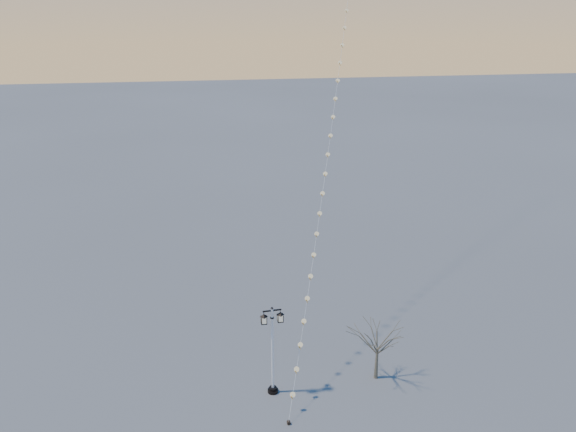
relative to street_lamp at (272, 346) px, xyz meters
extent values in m
plane|color=#5A5A5A|center=(-0.43, -1.07, -2.91)|extent=(300.00, 300.00, 0.00)
cylinder|color=black|center=(0.00, 0.00, -2.82)|extent=(0.58, 0.58, 0.17)
cylinder|color=black|center=(0.00, 0.00, -2.67)|extent=(0.42, 0.42, 0.15)
cylinder|color=white|center=(0.00, 0.00, -0.15)|extent=(0.14, 0.14, 4.90)
cylinder|color=black|center=(0.00, 0.00, 1.73)|extent=(0.21, 0.21, 0.06)
cube|color=black|center=(0.00, 0.00, 2.15)|extent=(0.99, 0.13, 0.06)
sphere|color=black|center=(0.00, 0.00, 2.27)|extent=(0.15, 0.15, 0.15)
pyramid|color=black|center=(-0.44, -0.03, 1.99)|extent=(0.46, 0.46, 0.15)
cube|color=beige|center=(-0.44, -0.03, 1.67)|extent=(0.27, 0.27, 0.35)
cube|color=black|center=(-0.44, -0.03, 1.47)|extent=(0.31, 0.31, 0.04)
pyramid|color=black|center=(0.44, 0.03, 1.99)|extent=(0.46, 0.46, 0.15)
cube|color=beige|center=(0.44, 0.03, 1.67)|extent=(0.27, 0.27, 0.35)
cube|color=black|center=(0.44, 0.03, 1.47)|extent=(0.31, 0.31, 0.04)
cone|color=brown|center=(5.95, 0.26, -1.93)|extent=(0.23, 0.23, 1.95)
cylinder|color=black|center=(0.40, -2.67, -2.82)|extent=(0.18, 0.18, 0.18)
cylinder|color=black|center=(0.40, -2.67, -2.79)|extent=(0.03, 0.03, 0.23)
cone|color=orange|center=(7.13, 14.25, 16.11)|extent=(0.07, 0.07, 0.26)
cylinder|color=white|center=(0.40, -2.67, -2.36)|extent=(0.01, 0.01, 0.74)
camera|label=1|loc=(-3.66, -25.52, 16.73)|focal=35.26mm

